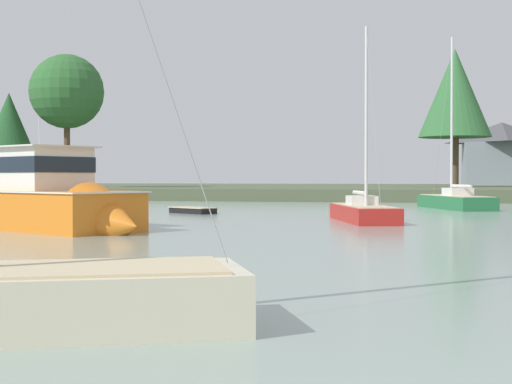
% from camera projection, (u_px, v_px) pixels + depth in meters
% --- Properties ---
extents(far_shore_bank, '(238.25, 53.36, 1.03)m').
position_uv_depth(far_shore_bank, '(424.00, 190.00, 86.12)').
color(far_shore_bank, '#4C563D').
rests_on(far_shore_bank, ground).
extents(sailboat_red, '(3.79, 7.20, 9.31)m').
position_uv_depth(sailboat_red, '(363.00, 217.00, 35.00)').
color(sailboat_red, '#B2231E').
rests_on(sailboat_red, ground).
extents(dinghy_black, '(3.16, 2.69, 0.48)m').
position_uv_depth(dinghy_black, '(193.00, 211.00, 42.81)').
color(dinghy_black, black).
rests_on(dinghy_black, ground).
extents(sailboat_green, '(4.80, 8.35, 11.66)m').
position_uv_depth(sailboat_green, '(455.00, 205.00, 48.86)').
color(sailboat_green, '#236B3D').
rests_on(sailboat_green, ground).
extents(cruiser_orange, '(11.10, 8.10, 5.60)m').
position_uv_depth(cruiser_orange, '(51.00, 211.00, 29.54)').
color(cruiser_orange, orange).
rests_on(cruiser_orange, ground).
extents(shore_tree_inland_b, '(7.32, 7.32, 13.12)m').
position_uv_depth(shore_tree_inland_b, '(67.00, 92.00, 75.33)').
color(shore_tree_inland_b, brown).
rests_on(shore_tree_inland_b, far_shore_bank).
extents(shore_tree_inland_c, '(4.60, 4.60, 9.24)m').
position_uv_depth(shore_tree_inland_c, '(9.00, 122.00, 74.34)').
color(shore_tree_inland_c, brown).
rests_on(shore_tree_inland_c, far_shore_bank).
extents(shore_tree_far_right, '(7.51, 7.51, 14.34)m').
position_uv_depth(shore_tree_far_right, '(455.00, 94.00, 79.38)').
color(shore_tree_far_right, brown).
rests_on(shore_tree_far_right, far_shore_bank).
extents(cottage_hillside, '(10.02, 10.51, 7.83)m').
position_uv_depth(cottage_hillside, '(502.00, 153.00, 95.25)').
color(cottage_hillside, gray).
rests_on(cottage_hillside, far_shore_bank).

